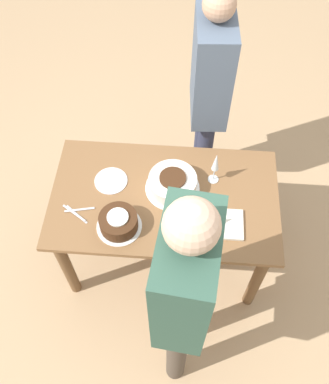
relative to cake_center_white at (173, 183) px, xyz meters
The scene contains 11 objects.
ground_plane 0.80m from the cake_center_white, 123.73° to the right, with size 12.00×12.00×0.00m, color tan.
dining_table 0.20m from the cake_center_white, 123.73° to the right, with size 1.32×0.77×0.74m.
cake_center_white is the anchor object (origin of this frame).
cake_front_chocolate 0.39m from the cake_center_white, 134.97° to the right, with size 0.25×0.25×0.11m.
wine_glass_near 0.33m from the cake_center_white, 57.05° to the right, with size 0.07×0.07×0.22m.
wine_glass_far 0.27m from the cake_center_white, 18.73° to the left, with size 0.06×0.06×0.24m.
dessert_plate_left 0.37m from the cake_center_white, behind, with size 0.19×0.19×0.01m.
fork_pile 0.57m from the cake_center_white, 158.60° to the right, with size 0.18×0.11×0.01m.
napkin_stack 0.40m from the cake_center_white, 34.12° to the right, with size 0.15×0.19×0.02m.
person_cutting 0.79m from the cake_center_white, 82.81° to the right, with size 0.26×0.42×1.73m.
person_watching 0.67m from the cake_center_white, 73.02° to the left, with size 0.24×0.41×1.62m.
Camera 1 is at (0.10, -1.34, 2.81)m, focal length 40.00 mm.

